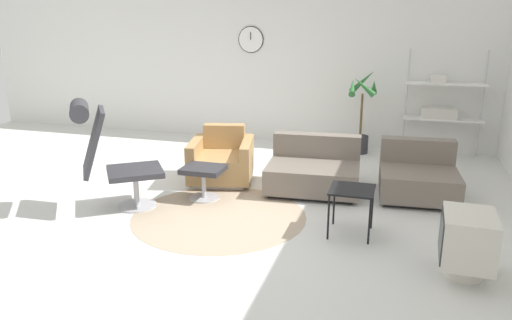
{
  "coord_description": "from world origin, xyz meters",
  "views": [
    {
      "loc": [
        1.73,
        -5.01,
        2.1
      ],
      "look_at": [
        0.21,
        0.11,
        0.55
      ],
      "focal_mm": 35.0,
      "sensor_mm": 36.0,
      "label": 1
    }
  ],
  "objects": [
    {
      "name": "ground_plane",
      "position": [
        0.0,
        0.0,
        0.0
      ],
      "size": [
        12.0,
        12.0,
        0.0
      ],
      "primitive_type": "plane",
      "color": "silver"
    },
    {
      "name": "wall_back",
      "position": [
        -0.0,
        3.26,
        1.4
      ],
      "size": [
        12.0,
        0.09,
        2.8
      ],
      "color": "silver",
      "rests_on": "ground_plane"
    },
    {
      "name": "round_rug",
      "position": [
        -0.09,
        -0.29,
        0.0
      ],
      "size": [
        1.9,
        1.9,
        0.01
      ],
      "color": "tan",
      "rests_on": "ground_plane"
    },
    {
      "name": "lounge_chair",
      "position": [
        -1.32,
        -0.45,
        0.72
      ],
      "size": [
        1.05,
        0.96,
        1.24
      ],
      "rotation": [
        0.0,
        0.0,
        -0.95
      ],
      "color": "#BCBCC1",
      "rests_on": "ground_plane"
    },
    {
      "name": "ottoman",
      "position": [
        -0.45,
        0.17,
        0.29
      ],
      "size": [
        0.48,
        0.41,
        0.4
      ],
      "color": "#BCBCC1",
      "rests_on": "ground_plane"
    },
    {
      "name": "armchair_red",
      "position": [
        -0.49,
        0.88,
        0.26
      ],
      "size": [
        0.95,
        0.99,
        0.69
      ],
      "rotation": [
        0.0,
        0.0,
        3.36
      ],
      "color": "silver",
      "rests_on": "ground_plane"
    },
    {
      "name": "couch_low",
      "position": [
        0.74,
        0.87,
        0.23
      ],
      "size": [
        1.17,
        0.99,
        0.64
      ],
      "rotation": [
        0.0,
        0.0,
        3.21
      ],
      "color": "black",
      "rests_on": "ground_plane"
    },
    {
      "name": "couch_second",
      "position": [
        1.98,
        0.98,
        0.23
      ],
      "size": [
        0.95,
        0.97,
        0.64
      ],
      "rotation": [
        0.0,
        0.0,
        3.21
      ],
      "color": "black",
      "rests_on": "ground_plane"
    },
    {
      "name": "side_table",
      "position": [
        1.32,
        -0.34,
        0.42
      ],
      "size": [
        0.43,
        0.43,
        0.48
      ],
      "color": "black",
      "rests_on": "ground_plane"
    },
    {
      "name": "crt_television",
      "position": [
        2.33,
        -0.92,
        0.31
      ],
      "size": [
        0.44,
        0.55,
        0.55
      ],
      "rotation": [
        0.0,
        0.0,
        1.54
      ],
      "color": "beige",
      "rests_on": "ground_plane"
    },
    {
      "name": "potted_plant",
      "position": [
        1.13,
        2.8,
        0.56
      ],
      "size": [
        0.46,
        0.47,
        1.31
      ],
      "color": "#333338",
      "rests_on": "ground_plane"
    },
    {
      "name": "shelf_unit",
      "position": [
        2.29,
        2.99,
        0.81
      ],
      "size": [
        1.16,
        0.28,
        1.62
      ],
      "color": "#BCBCC1",
      "rests_on": "ground_plane"
    }
  ]
}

